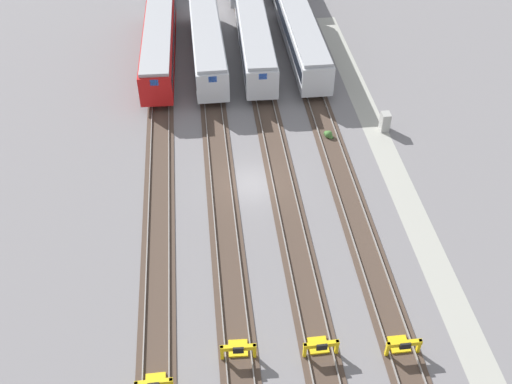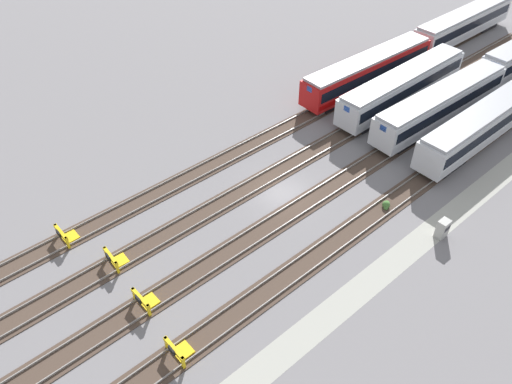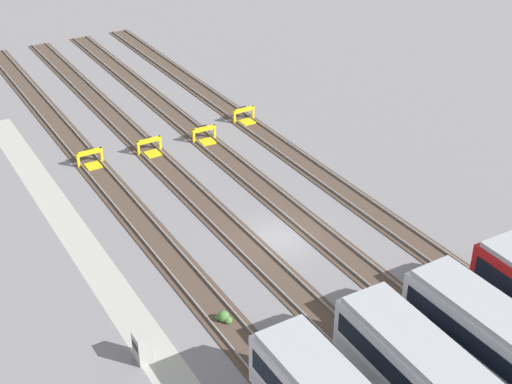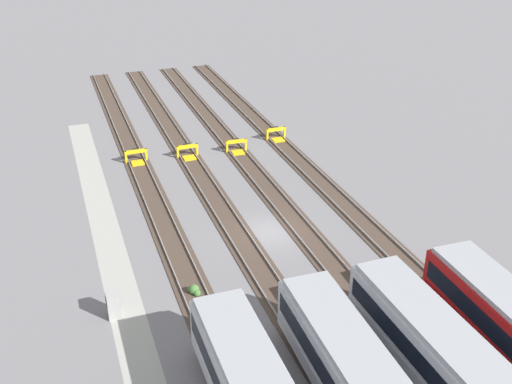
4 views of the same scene
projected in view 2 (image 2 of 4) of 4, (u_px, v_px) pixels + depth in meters
ground_plane at (282, 193)px, 42.24m from camera, size 400.00×400.00×0.00m
service_walkway at (386, 268)px, 36.03m from camera, size 54.00×2.00×0.01m
rail_track_nearest at (344, 237)px, 38.34m from camera, size 90.00×2.23×0.21m
rail_track_near_inner at (301, 206)px, 40.92m from camera, size 90.00×2.24×0.21m
rail_track_middle at (264, 179)px, 43.51m from camera, size 90.00×2.24×0.21m
rail_track_far_inner at (231, 155)px, 46.09m from camera, size 90.00×2.23×0.21m
subway_car_front_row_leftmost at (440, 104)px, 49.08m from camera, size 18.07×3.29×3.70m
subway_car_front_row_centre at (463, 24)px, 63.63m from camera, size 18.01×2.90×3.70m
subway_car_front_row_right_inner at (402, 87)px, 51.67m from camera, size 18.03×3.03×3.70m
subway_car_front_row_rightmost at (483, 124)px, 46.49m from camera, size 18.01×2.89×3.70m
subway_car_back_row_centre at (368, 71)px, 54.24m from camera, size 18.06×3.25×3.70m
bumper_stop_nearest_track at (178, 351)px, 30.49m from camera, size 1.35×2.00×1.22m
bumper_stop_near_inner_track at (145, 301)px, 33.29m from camera, size 1.35×2.00×1.22m
bumper_stop_middle_track at (115, 259)px, 36.02m from camera, size 1.38×2.01×1.22m
bumper_stop_far_inner_track at (65, 235)px, 37.80m from camera, size 1.35×2.00×1.22m
electrical_cabinet at (443, 229)px, 37.93m from camera, size 0.90×0.73×1.60m
weed_clump at (386, 205)px, 40.77m from camera, size 0.92×0.70×0.64m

